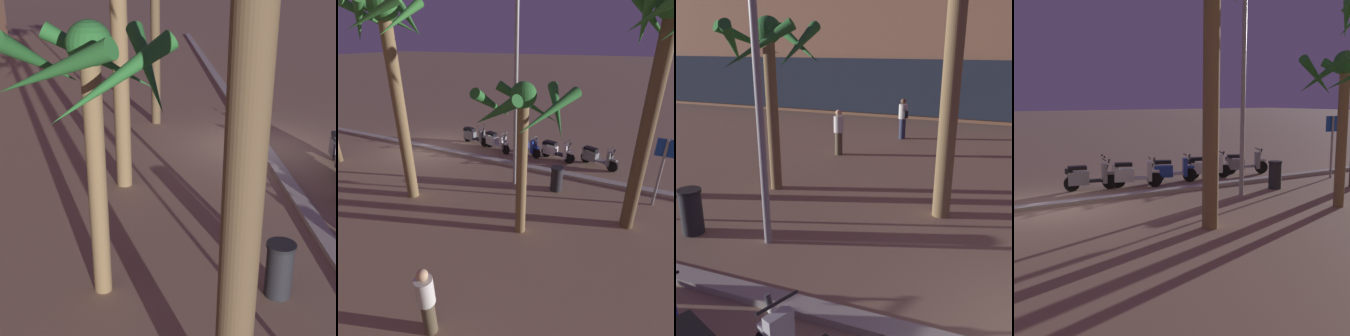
{
  "view_description": "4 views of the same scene",
  "coord_description": "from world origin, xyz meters",
  "views": [
    {
      "loc": [
        -13.92,
        3.38,
        4.91
      ],
      "look_at": [
        -4.8,
        3.02,
        1.26
      ],
      "focal_mm": 51.66,
      "sensor_mm": 36.0,
      "label": 1
    },
    {
      "loc": [
        -9.69,
        10.48,
        5.26
      ],
      "look_at": [
        -5.64,
        2.2,
        0.95
      ],
      "focal_mm": 29.47,
      "sensor_mm": 36.0,
      "label": 2
    },
    {
      "loc": [
        -1.85,
        -4.27,
        3.72
      ],
      "look_at": [
        -4.98,
        3.8,
        0.93
      ],
      "focal_mm": 41.32,
      "sensor_mm": 36.0,
      "label": 3
    },
    {
      "loc": [
        3.34,
        12.59,
        3.07
      ],
      "look_at": [
        -2.94,
        2.38,
        1.21
      ],
      "focal_mm": 48.26,
      "sensor_mm": 36.0,
      "label": 4
    }
  ],
  "objects": [
    {
      "name": "litter_bin",
      "position": [
        -7.34,
        1.31,
        0.48
      ],
      "size": [
        0.48,
        0.48,
        0.95
      ],
      "color": "#232328",
      "rests_on": "ground"
    },
    {
      "name": "street_lamp",
      "position": [
        -5.7,
        1.53,
        4.16
      ],
      "size": [
        0.36,
        0.36,
        6.84
      ],
      "color": "#939399",
      "rests_on": "ground"
    },
    {
      "name": "palm_tree_far_corner",
      "position": [
        -7.1,
        4.19,
        3.34
      ],
      "size": [
        2.61,
        2.55,
        4.36
      ],
      "color": "olive",
      "rests_on": "ground"
    },
    {
      "name": "pedestrian_strolling_near_curb",
      "position": [
        -6.77,
        7.89,
        0.83
      ],
      "size": [
        0.34,
        0.34,
        1.58
      ],
      "color": "brown",
      "rests_on": "ground"
    },
    {
      "name": "pedestrian_window_shopping",
      "position": [
        -5.24,
        11.05,
        0.87
      ],
      "size": [
        0.42,
        0.43,
        1.64
      ],
      "color": "#2D3351",
      "rests_on": "ground"
    }
  ]
}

